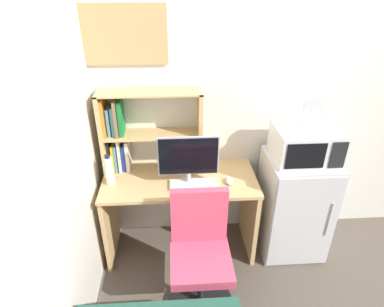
{
  "coord_description": "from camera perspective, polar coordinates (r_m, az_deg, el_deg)",
  "views": [
    {
      "loc": [
        -0.96,
        -2.53,
        2.26
      ],
      "look_at": [
        -0.82,
        -0.32,
        1.02
      ],
      "focal_mm": 30.41,
      "sensor_mm": 36.0,
      "label": 1
    }
  ],
  "objects": [
    {
      "name": "wall_back",
      "position": [
        3.04,
        23.33,
        8.47
      ],
      "size": [
        6.4,
        0.04,
        2.6
      ],
      "primitive_type": "cube",
      "color": "silver",
      "rests_on": "ground_plane"
    },
    {
      "name": "water_bottle",
      "position": [
        2.65,
        -14.34,
        -2.91
      ],
      "size": [
        0.07,
        0.07,
        0.26
      ],
      "color": "silver",
      "rests_on": "desk"
    },
    {
      "name": "desk",
      "position": [
        2.83,
        -2.08,
        -8.38
      ],
      "size": [
        1.27,
        0.58,
        0.77
      ],
      "color": "tan",
      "rests_on": "ground_plane"
    },
    {
      "name": "microwave",
      "position": [
        2.72,
        19.24,
        1.61
      ],
      "size": [
        0.49,
        0.4,
        0.27
      ],
      "color": "silver",
      "rests_on": "mini_fridge"
    },
    {
      "name": "desk_chair",
      "position": [
        2.51,
        1.42,
        -18.14
      ],
      "size": [
        0.5,
        0.5,
        0.94
      ],
      "color": "black",
      "rests_on": "ground_plane"
    },
    {
      "name": "hutch_bookshelf",
      "position": [
        2.69,
        -9.8,
        3.89
      ],
      "size": [
        0.82,
        0.23,
        0.69
      ],
      "color": "tan",
      "rests_on": "desk"
    },
    {
      "name": "monitor",
      "position": [
        2.51,
        -0.65,
        -0.88
      ],
      "size": [
        0.48,
        0.17,
        0.42
      ],
      "color": "#B7B7BC",
      "rests_on": "desk"
    },
    {
      "name": "keyboard",
      "position": [
        2.6,
        0.26,
        -5.44
      ],
      "size": [
        0.38,
        0.14,
        0.02
      ],
      "primitive_type": "cube",
      "color": "silver",
      "rests_on": "desk"
    },
    {
      "name": "desk_fan",
      "position": [
        2.61,
        20.33,
        6.95
      ],
      "size": [
        0.15,
        0.11,
        0.25
      ],
      "color": "silver",
      "rests_on": "microwave"
    },
    {
      "name": "wall_left",
      "position": [
        1.49,
        -30.17,
        -15.68
      ],
      "size": [
        0.04,
        4.4,
        2.6
      ],
      "primitive_type": "cube",
      "color": "silver",
      "rests_on": "ground_plane"
    },
    {
      "name": "computer_mouse",
      "position": [
        2.64,
        6.55,
        -4.79
      ],
      "size": [
        0.06,
        0.11,
        0.04
      ],
      "primitive_type": "ellipsoid",
      "color": "silver",
      "rests_on": "desk"
    },
    {
      "name": "mini_fridge",
      "position": [
        3.03,
        17.4,
        -8.57
      ],
      "size": [
        0.55,
        0.53,
        0.94
      ],
      "color": "silver",
      "rests_on": "ground_plane"
    },
    {
      "name": "wall_corkboard",
      "position": [
        2.58,
        -12.37,
        19.65
      ],
      "size": [
        0.68,
        0.02,
        0.43
      ],
      "primitive_type": "cube",
      "color": "tan"
    }
  ]
}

